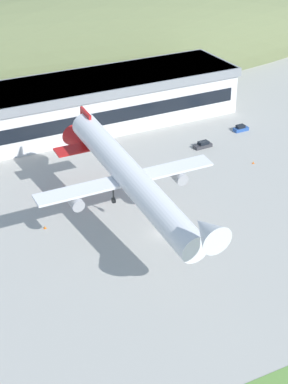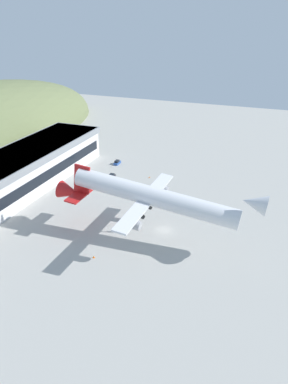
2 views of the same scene
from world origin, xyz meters
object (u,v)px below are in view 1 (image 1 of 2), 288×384
Objects in this scene: service_car_0 at (241,128)px; traffic_cone_1 at (45,227)px; terminal_building at (55,106)px; traffic_cone_0 at (253,162)px; service_car_1 at (203,145)px; cargo_airplane at (130,177)px.

service_car_0 reaches higher than traffic_cone_1.
terminal_building is 24.57× the size of service_car_0.
traffic_cone_0 is (-8.34, -16.74, -0.38)m from service_car_0.
terminal_building is 50.31m from traffic_cone_0.
service_car_0 is 14.40m from service_car_1.
terminal_building is 166.44× the size of traffic_cone_1.
traffic_cone_0 and traffic_cone_1 have the same top height.
service_car_0 is 6.77× the size of traffic_cone_0.
service_car_1 is at bearing -163.79° from service_car_0.
cargo_airplane is 94.75× the size of traffic_cone_0.
cargo_airplane reaches higher than traffic_cone_0.
service_car_0 is at bearing 33.73° from cargo_airplane.
cargo_airplane is 20.37m from traffic_cone_1.
service_car_0 is 6.77× the size of traffic_cone_1.
service_car_1 is at bearing 39.56° from cargo_airplane.
terminal_building reaches higher than service_car_0.
cargo_airplane reaches higher than traffic_cone_1.
cargo_airplane is at bearing -140.44° from service_car_1.
cargo_airplane is at bearing -95.69° from terminal_building.
terminal_building is 1.76× the size of cargo_airplane.
service_car_1 is 49.09m from traffic_cone_1.
cargo_airplane is at bearing -159.34° from traffic_cone_0.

